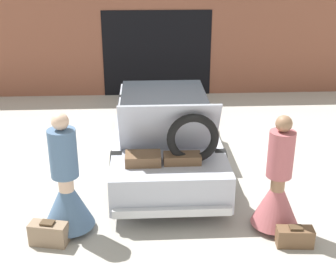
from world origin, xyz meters
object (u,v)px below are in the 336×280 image
Objects in this scene: suitcase_beside_right_person at (295,237)px; person_left at (67,191)px; car at (164,129)px; person_right at (277,190)px; suitcase_beside_left_person at (49,234)px.

person_left is at bearing 169.86° from suitcase_beside_right_person.
suitcase_beside_right_person is at bearing -61.22° from car.
person_right is at bearing 93.04° from person_left.
suitcase_beside_right_person is (1.61, -2.92, -0.42)m from car.
suitcase_beside_right_person is (0.16, -0.44, -0.47)m from person_right.
suitcase_beside_left_person is at bearing -29.23° from person_left.
car reaches higher than suitcase_beside_left_person.
person_left is at bearing 55.57° from suitcase_beside_left_person.
car is at bearing 118.78° from suitcase_beside_right_person.
person_right reaches higher than suitcase_beside_left_person.
suitcase_beside_left_person reaches higher than suitcase_beside_right_person.
suitcase_beside_left_person is (-1.68, -2.71, -0.40)m from car.
suitcase_beside_left_person is 3.29m from suitcase_beside_right_person.
car is at bearing 58.25° from suitcase_beside_left_person.
suitcase_beside_right_person is at bearing -3.68° from suitcase_beside_left_person.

